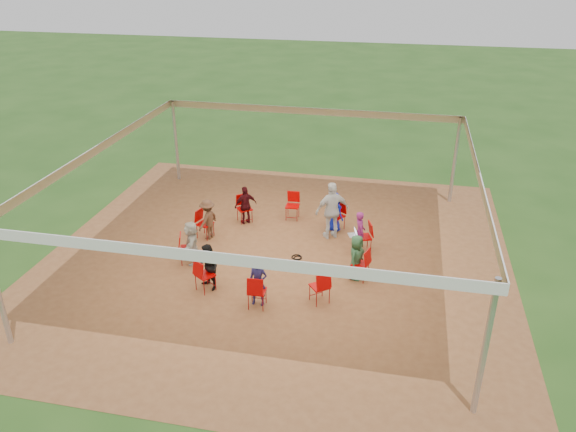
% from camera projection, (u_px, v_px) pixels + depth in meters
% --- Properties ---
extents(ground, '(80.00, 80.00, 0.00)m').
position_uv_depth(ground, '(277.00, 257.00, 16.08)').
color(ground, '#254B17').
rests_on(ground, ground).
extents(dirt_patch, '(13.00, 13.00, 0.00)m').
position_uv_depth(dirt_patch, '(277.00, 256.00, 16.08)').
color(dirt_patch, brown).
rests_on(dirt_patch, ground).
extents(tent, '(10.33, 10.33, 3.00)m').
position_uv_depth(tent, '(277.00, 180.00, 15.04)').
color(tent, '#B2B2B7').
rests_on(tent, ground).
extents(chair_0, '(0.56, 0.54, 0.90)m').
position_uv_depth(chair_0, '(364.00, 237.00, 16.18)').
color(chair_0, '#BA0100').
rests_on(chair_0, ground).
extents(chair_1, '(0.59, 0.60, 0.90)m').
position_uv_depth(chair_1, '(337.00, 216.00, 17.44)').
color(chair_1, '#BA0100').
rests_on(chair_1, ground).
extents(chair_2, '(0.43, 0.45, 0.90)m').
position_uv_depth(chair_2, '(293.00, 206.00, 18.10)').
color(chair_2, '#BA0100').
rests_on(chair_2, ground).
extents(chair_3, '(0.60, 0.60, 0.90)m').
position_uv_depth(chair_3, '(245.00, 209.00, 17.92)').
color(chair_3, '#BA0100').
rests_on(chair_3, ground).
extents(chair_4, '(0.54, 0.53, 0.90)m').
position_uv_depth(chair_4, '(205.00, 224.00, 16.95)').
color(chair_4, '#BA0100').
rests_on(chair_4, ground).
extents(chair_5, '(0.56, 0.54, 0.90)m').
position_uv_depth(chair_5, '(188.00, 249.00, 15.58)').
color(chair_5, '#BA0100').
rests_on(chair_5, ground).
extents(chair_6, '(0.59, 0.60, 0.90)m').
position_uv_depth(chair_6, '(205.00, 275.00, 14.32)').
color(chair_6, '#BA0100').
rests_on(chair_6, ground).
extents(chair_7, '(0.43, 0.45, 0.90)m').
position_uv_depth(chair_7, '(257.00, 291.00, 13.66)').
color(chair_7, '#BA0100').
rests_on(chair_7, ground).
extents(chair_8, '(0.60, 0.60, 0.90)m').
position_uv_depth(chair_8, '(320.00, 287.00, 13.85)').
color(chair_8, '#BA0100').
rests_on(chair_8, ground).
extents(chair_9, '(0.54, 0.53, 0.90)m').
position_uv_depth(chair_9, '(360.00, 264.00, 14.81)').
color(chair_9, '#BA0100').
rests_on(chair_9, ground).
extents(person_seated_0, '(0.44, 0.53, 1.25)m').
position_uv_depth(person_seated_0, '(360.00, 232.00, 16.09)').
color(person_seated_0, '#811D63').
rests_on(person_seated_0, ground).
extents(person_seated_1, '(0.70, 0.63, 1.25)m').
position_uv_depth(person_seated_1, '(334.00, 212.00, 17.29)').
color(person_seated_1, '#0C19A4').
rests_on(person_seated_1, ground).
extents(person_seated_2, '(0.81, 0.75, 1.25)m').
position_uv_depth(person_seated_2, '(246.00, 205.00, 17.74)').
color(person_seated_2, '#3A0A0E').
rests_on(person_seated_2, ground).
extents(person_seated_3, '(0.61, 0.89, 1.25)m').
position_uv_depth(person_seated_3, '(208.00, 219.00, 16.82)').
color(person_seated_3, '#503220').
rests_on(person_seated_3, ground).
extents(person_seated_4, '(0.80, 1.24, 1.25)m').
position_uv_depth(person_seated_4, '(192.00, 242.00, 15.51)').
color(person_seated_4, '#B6B3A2').
rests_on(person_seated_4, ground).
extents(person_seated_5, '(0.70, 0.63, 1.25)m').
position_uv_depth(person_seated_5, '(208.00, 267.00, 14.32)').
color(person_seated_5, black).
rests_on(person_seated_5, ground).
extents(person_seated_6, '(0.47, 0.31, 1.25)m').
position_uv_depth(person_seated_6, '(258.00, 282.00, 13.69)').
color(person_seated_6, '#1D183F').
rests_on(person_seated_6, ground).
extents(person_seated_7, '(0.50, 0.68, 1.25)m').
position_uv_depth(person_seated_7, '(356.00, 257.00, 14.78)').
color(person_seated_7, '#2A5432').
rests_on(person_seated_7, ground).
extents(standing_person, '(1.18, 0.99, 1.79)m').
position_uv_depth(standing_person, '(332.00, 211.00, 16.75)').
color(standing_person, silver).
rests_on(standing_person, ground).
extents(cable_coil, '(0.34, 0.34, 0.03)m').
position_uv_depth(cable_coil, '(297.00, 257.00, 15.99)').
color(cable_coil, black).
rests_on(cable_coil, ground).
extents(laptop, '(0.34, 0.37, 0.21)m').
position_uv_depth(laptop, '(354.00, 233.00, 16.09)').
color(laptop, '#B7B7BC').
rests_on(laptop, ground).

